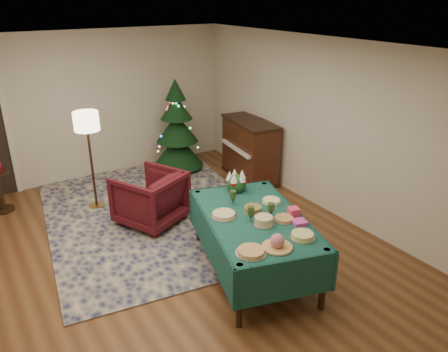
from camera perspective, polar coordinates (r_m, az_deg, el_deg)
room_shell at (r=5.20m, az=-9.42°, el=0.73°), size 7.00×7.00×7.00m
rug at (r=7.12m, az=-9.18°, el=-4.83°), size 3.73×4.59×0.02m
buffet_table at (r=5.38m, az=3.91°, el=-6.79°), size 1.67×2.24×0.78m
platter_0 at (r=4.60m, az=3.54°, el=-9.84°), size 0.33×0.33×0.05m
platter_1 at (r=4.69m, az=6.98°, el=-8.64°), size 0.34×0.34×0.17m
platter_2 at (r=4.93m, az=10.20°, el=-7.69°), size 0.28×0.28×0.06m
platter_3 at (r=5.12m, az=5.19°, el=-5.86°), size 0.25×0.25×0.11m
platter_4 at (r=5.26m, az=7.85°, el=-5.56°), size 0.26×0.26×0.04m
platter_5 at (r=5.29m, az=-0.03°, el=-5.08°), size 0.32×0.32×0.05m
platter_6 at (r=5.41m, az=3.83°, el=-4.36°), size 0.25×0.25×0.07m
platter_7 at (r=5.67m, az=6.20°, el=-3.26°), size 0.27×0.27×0.04m
goblet_0 at (r=5.57m, az=1.17°, el=-2.74°), size 0.08×0.08×0.18m
goblet_1 at (r=5.29m, az=6.15°, el=-4.39°), size 0.08×0.08×0.18m
goblet_2 at (r=5.19m, az=3.53°, el=-4.86°), size 0.08×0.08×0.18m
napkin_stack at (r=5.21m, az=9.79°, el=-5.96°), size 0.19×0.19×0.04m
gift_box at (r=5.37m, az=9.06°, el=-4.65°), size 0.15×0.15×0.10m
centerpiece at (r=5.92m, az=1.63°, el=-0.75°), size 0.28×0.28×0.32m
armchair at (r=6.68m, az=-9.64°, el=-2.55°), size 1.15×1.12×0.90m
floor_lamp at (r=7.09m, az=-17.46°, el=6.09°), size 0.39×0.39×1.61m
side_table at (r=7.85m, az=-27.22°, el=-1.91°), size 0.38×0.38×0.67m
christmas_tree at (r=8.57m, az=-6.16°, el=5.99°), size 1.30×1.30×1.81m
piano at (r=8.18m, az=3.36°, el=3.34°), size 0.77×1.37×1.13m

